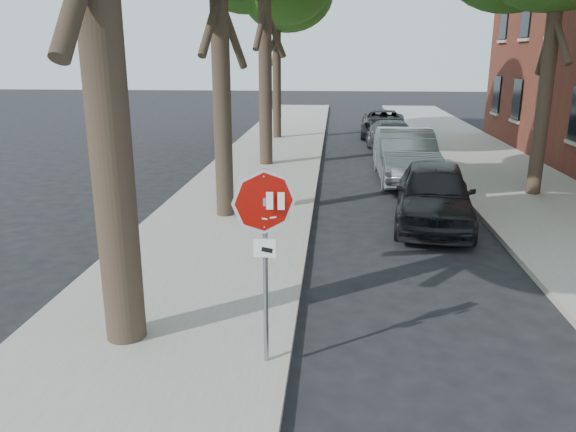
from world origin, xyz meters
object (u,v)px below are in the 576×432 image
at_px(car_d, 383,124).
at_px(car_c, 393,138).
at_px(car_a, 434,194).
at_px(car_b, 405,155).
at_px(stop_sign, 265,230).

bearing_deg(car_d, car_c, -86.26).
xyz_separation_m(car_a, car_b, (-0.11, 5.11, 0.07)).
relative_size(stop_sign, car_a, 0.58).
xyz_separation_m(car_a, car_d, (0.00, 15.43, -0.11)).
bearing_deg(car_b, car_d, 88.72).
relative_size(stop_sign, car_b, 0.51).
distance_m(stop_sign, car_d, 22.70).
distance_m(car_b, car_c, 5.35).
bearing_deg(stop_sign, car_b, 75.21).
xyz_separation_m(stop_sign, car_d, (3.30, 22.42, -1.28)).
relative_size(car_a, car_d, 0.95).
height_order(stop_sign, car_d, stop_sign).
height_order(stop_sign, car_b, stop_sign).
relative_size(stop_sign, car_c, 0.57).
bearing_deg(car_a, stop_sign, -107.80).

